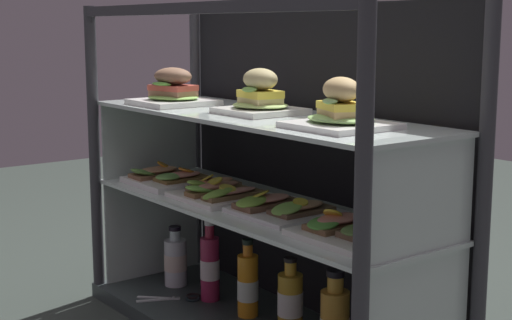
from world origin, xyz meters
name	(u,v)px	position (x,y,z in m)	size (l,w,h in m)	color
case_frame	(287,158)	(0.00, 0.11, 0.50)	(1.19, 0.41, 0.91)	#333338
riser_lower_tier	(256,268)	(0.00, 0.00, 0.21)	(1.12, 0.34, 0.32)	silver
shelf_lower_glass	(256,207)	(0.00, 0.00, 0.37)	(1.14, 0.35, 0.01)	silver
riser_upper_tier	(256,162)	(0.00, 0.00, 0.49)	(1.12, 0.34, 0.23)	silver
shelf_upper_glass	(256,116)	(0.00, 0.00, 0.62)	(1.14, 0.35, 0.01)	silver
plated_roll_sandwich_left_of_center	(173,92)	(-0.33, -0.05, 0.66)	(0.21, 0.21, 0.11)	white
plated_roll_sandwich_mid_right	(260,98)	(0.01, 0.01, 0.66)	(0.19, 0.19, 0.12)	white
plated_roll_sandwich_mid_left	(341,111)	(0.34, -0.03, 0.66)	(0.21, 0.21, 0.11)	white
open_sandwich_tray_mid_left	(169,178)	(-0.38, -0.04, 0.40)	(0.23, 0.23, 0.06)	white
open_sandwich_tray_near_right_corner	(219,191)	(-0.13, -0.03, 0.40)	(0.23, 0.23, 0.06)	white
open_sandwich_tray_far_right	(283,208)	(0.12, -0.01, 0.40)	(0.23, 0.23, 0.06)	white
open_sandwich_tray_mid_right	(353,230)	(0.38, -0.02, 0.40)	(0.23, 0.23, 0.06)	white
juice_bottle_front_right_end	(177,260)	(-0.42, 0.00, 0.12)	(0.07, 0.07, 0.19)	white
juice_bottle_front_left_end	(210,267)	(-0.24, 0.01, 0.14)	(0.06, 0.06, 0.24)	#A0234B
juice_bottle_back_left	(248,285)	(-0.07, 0.03, 0.13)	(0.06, 0.06, 0.22)	orange
juice_bottle_front_fourth	(290,303)	(0.11, 0.03, 0.13)	(0.07, 0.07, 0.21)	gold
kitchen_scissors	(184,298)	(-0.29, -0.05, 0.05)	(0.15, 0.19, 0.01)	silver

